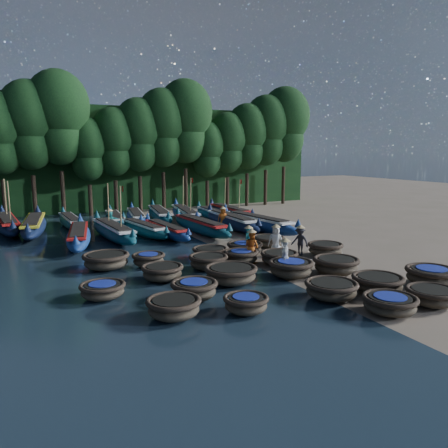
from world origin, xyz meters
name	(u,v)px	position (x,y,z in m)	size (l,w,h in m)	color
ground	(240,259)	(0.00, 0.00, 0.00)	(120.00, 120.00, 0.00)	#7A6859
foliage_wall	(129,159)	(0.00, 23.50, 5.00)	(40.00, 3.00, 10.00)	black
coracle_3	(390,303)	(1.03, -9.45, 0.38)	(2.45, 2.45, 0.67)	#4C422F
coracle_4	(432,296)	(3.12, -9.53, 0.39)	(2.28, 2.28, 0.68)	#4C422F
coracle_5	(174,307)	(-6.13, -6.40, 0.42)	(2.00, 2.00, 0.73)	#4C422F
coracle_6	(246,303)	(-3.61, -7.09, 0.37)	(1.69, 1.69, 0.64)	#4C422F
coracle_7	(331,289)	(0.18, -7.26, 0.41)	(2.19, 2.19, 0.71)	#4C422F
coracle_8	(378,283)	(2.41, -7.50, 0.42)	(2.64, 2.64, 0.73)	#4C422F
coracle_9	(431,275)	(5.25, -7.81, 0.46)	(2.21, 2.21, 0.79)	#4C422F
coracle_10	(103,290)	(-7.96, -3.19, 0.36)	(2.15, 2.15, 0.63)	#4C422F
coracle_11	(194,289)	(-4.75, -4.94, 0.44)	(1.89, 1.89, 0.76)	#4C422F
coracle_12	(231,274)	(-2.47, -3.69, 0.45)	(2.52, 2.52, 0.78)	#4C422F
coracle_13	(291,268)	(0.46, -4.08, 0.46)	(2.30, 2.30, 0.80)	#4C422F
coracle_14	(336,265)	(2.72, -4.57, 0.46)	(2.38, 2.38, 0.80)	#4C422F
coracle_15	(162,272)	(-5.05, -1.90, 0.41)	(2.27, 2.27, 0.72)	#4C422F
coracle_16	(208,261)	(-2.41, -1.12, 0.42)	(1.96, 1.96, 0.73)	#4C422F
coracle_17	(241,256)	(-0.46, -0.93, 0.42)	(1.82, 1.82, 0.72)	#4C422F
coracle_18	(279,257)	(1.22, -1.96, 0.40)	(2.11, 2.11, 0.70)	#4C422F
coracle_19	(325,249)	(4.63, -1.44, 0.42)	(2.27, 2.27, 0.73)	#4C422F
coracle_20	(106,260)	(-6.95, 1.17, 0.46)	(2.75, 2.75, 0.80)	#4C422F
coracle_21	(148,259)	(-4.91, 0.72, 0.39)	(1.69, 1.69, 0.67)	#4C422F
coracle_22	(210,252)	(-1.44, 0.80, 0.36)	(1.97, 1.97, 0.63)	#4C422F
coracle_23	(245,248)	(0.68, 0.72, 0.42)	(2.13, 2.13, 0.72)	#4C422F
coracle_24	(268,241)	(2.99, 1.95, 0.38)	(2.33, 2.33, 0.66)	#4C422F
long_boat_2	(79,236)	(-7.31, 7.74, 0.55)	(2.80, 8.13, 1.45)	navy
long_boat_3	(113,231)	(-5.04, 8.39, 0.58)	(2.09, 8.59, 3.66)	#0D3E4E
long_boat_4	(143,229)	(-2.88, 8.82, 0.49)	(2.36, 7.24, 1.29)	#0D3E4E
long_boat_5	(166,230)	(-1.61, 7.64, 0.49)	(1.81, 7.26, 1.28)	navy
long_boat_6	(201,226)	(0.98, 7.69, 0.56)	(1.97, 8.41, 1.48)	#0D3E4E
long_boat_7	(231,221)	(3.82, 8.47, 0.59)	(1.75, 8.77, 1.54)	#10193C
long_boat_8	(258,223)	(5.12, 6.80, 0.61)	(2.60, 9.05, 1.60)	navy
long_boat_9	(7,224)	(-11.30, 14.47, 0.60)	(2.25, 8.88, 3.78)	#10193C
long_boat_10	(34,226)	(-9.62, 12.82, 0.61)	(2.68, 8.97, 1.59)	#10193C
long_boat_11	(71,221)	(-6.96, 14.32, 0.49)	(1.59, 7.29, 1.28)	#0D3E4E
long_boat_12	(115,219)	(-3.69, 13.79, 0.50)	(2.00, 7.47, 1.32)	#0D3E4E
long_boat_13	(136,217)	(-1.92, 14.22, 0.51)	(2.51, 7.59, 1.35)	navy
long_boat_14	(160,214)	(0.11, 14.31, 0.56)	(2.67, 8.28, 1.47)	#0D3E4E
long_boat_15	(185,214)	(2.02, 13.35, 0.59)	(2.84, 8.59, 3.69)	navy
long_boat_16	(214,214)	(4.37, 12.74, 0.50)	(1.51, 7.43, 1.31)	#0D3E4E
long_boat_17	(230,212)	(6.15, 13.22, 0.54)	(1.45, 8.08, 3.43)	#10193C
fisherman_0	(276,240)	(2.09, -0.27, 0.92)	(0.99, 0.98, 1.93)	silver
fisherman_1	(249,239)	(0.89, 0.67, 0.91)	(0.68, 0.56, 1.81)	#176463
fisherman_2	(252,246)	(0.19, -0.90, 0.90)	(0.87, 0.98, 1.90)	#CB601B
fisherman_3	(300,240)	(3.44, -0.68, 0.86)	(0.97, 1.21, 1.84)	black
fisherman_4	(285,256)	(0.54, -3.46, 0.90)	(0.92, 1.02, 1.87)	silver
fisherman_5	(110,220)	(-4.63, 11.22, 0.84)	(1.55, 1.09, 1.81)	#176463
fisherman_6	(223,218)	(3.17, 8.60, 0.88)	(0.94, 0.79, 1.83)	#CB601B
tree_3	(29,124)	(-9.10, 20.00, 8.00)	(4.92, 4.92, 11.60)	black
tree_4	(58,116)	(-6.80, 20.00, 8.67)	(5.34, 5.34, 12.58)	black
tree_5	(88,149)	(-4.50, 20.00, 5.97)	(3.68, 3.68, 8.68)	black
tree_6	(114,141)	(-2.20, 20.00, 6.65)	(4.09, 4.09, 9.65)	black
tree_7	(139,134)	(0.10, 20.00, 7.32)	(4.51, 4.51, 10.63)	black
tree_8	(162,127)	(2.40, 20.00, 8.00)	(4.92, 4.92, 11.60)	black
tree_9	(185,120)	(4.70, 20.00, 8.67)	(5.34, 5.34, 12.58)	black
tree_10	(207,149)	(7.00, 20.00, 5.97)	(3.68, 3.68, 8.68)	black
tree_11	(228,142)	(9.30, 20.00, 6.65)	(4.09, 4.09, 9.65)	black
tree_12	(247,136)	(11.60, 20.00, 7.32)	(4.51, 4.51, 10.63)	black
tree_13	(266,130)	(13.90, 20.00, 8.00)	(4.92, 4.92, 11.60)	black
tree_14	(285,124)	(16.20, 20.00, 8.67)	(5.34, 5.34, 12.58)	black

